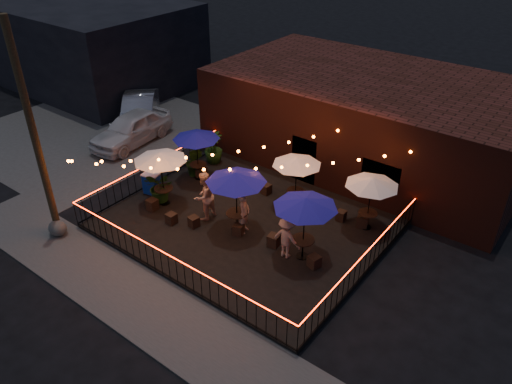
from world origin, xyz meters
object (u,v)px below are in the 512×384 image
at_px(cafe_table_4, 305,204).
at_px(boulder, 58,228).
at_px(cafe_table_1, 196,136).
at_px(cooler, 152,183).
at_px(cafe_table_3, 297,162).
at_px(cafe_table_2, 236,178).
at_px(utility_pole, 34,136).
at_px(cafe_table_5, 372,182).
at_px(cafe_table_0, 160,157).

relative_size(cafe_table_4, boulder, 3.40).
distance_m(cafe_table_1, cafe_table_4, 6.87).
height_order(cooler, boulder, cooler).
bearing_deg(cafe_table_3, cafe_table_2, -105.53).
height_order(utility_pole, cafe_table_3, utility_pole).
bearing_deg(cafe_table_4, cafe_table_5, 71.53).
bearing_deg(cafe_table_5, boulder, -141.20).
bearing_deg(cafe_table_5, cafe_table_1, -171.75).
height_order(cafe_table_1, cafe_table_4, cafe_table_4).
bearing_deg(cafe_table_0, cafe_table_2, 6.21).
height_order(cafe_table_0, cafe_table_2, cafe_table_2).
xyz_separation_m(cafe_table_1, cafe_table_4, (6.62, -1.82, 0.17)).
distance_m(cafe_table_1, cooler, 2.72).
bearing_deg(cooler, utility_pole, -115.53).
xyz_separation_m(utility_pole, cafe_table_2, (5.40, 4.09, -1.61)).
height_order(cafe_table_0, cafe_table_5, cafe_table_0).
relative_size(cafe_table_4, cooler, 3.10).
xyz_separation_m(cafe_table_0, boulder, (-1.74, -3.81, -1.95)).
bearing_deg(cafe_table_3, boulder, -130.81).
bearing_deg(cafe_table_3, cafe_table_5, 5.80).
distance_m(cafe_table_0, cooler, 1.96).
height_order(cafe_table_5, boulder, cafe_table_5).
height_order(cafe_table_2, boulder, cafe_table_2).
bearing_deg(cafe_table_0, cooler, 166.32).
bearing_deg(cafe_table_5, cafe_table_2, -141.02).
bearing_deg(utility_pole, cafe_table_0, 62.75).
relative_size(utility_pole, cooler, 8.90).
bearing_deg(cafe_table_1, boulder, -103.11).
xyz_separation_m(cafe_table_2, boulder, (-5.24, -4.19, -2.07)).
height_order(cafe_table_3, cafe_table_5, cafe_table_5).
height_order(cafe_table_0, boulder, cafe_table_0).
height_order(cafe_table_1, cafe_table_2, cafe_table_2).
xyz_separation_m(cafe_table_1, cafe_table_3, (4.57, 0.79, -0.07)).
relative_size(cafe_table_5, cooler, 2.42).
height_order(cafe_table_3, boulder, cafe_table_3).
relative_size(cafe_table_3, cafe_table_5, 0.99).
bearing_deg(cafe_table_1, utility_pole, -104.79).
relative_size(cafe_table_0, boulder, 3.09).
bearing_deg(boulder, cafe_table_2, 38.67).
relative_size(cafe_table_0, cooler, 2.82).
bearing_deg(cooler, cafe_table_0, -26.39).
bearing_deg(cafe_table_2, cafe_table_3, 74.47).
bearing_deg(cafe_table_1, cafe_table_2, -27.38).
relative_size(cafe_table_0, cafe_table_2, 1.01).
height_order(cafe_table_3, cooler, cafe_table_3).
height_order(utility_pole, cafe_table_0, utility_pole).
bearing_deg(cafe_table_2, cafe_table_1, 152.62).
relative_size(cafe_table_2, cafe_table_4, 0.90).
bearing_deg(cafe_table_1, cafe_table_4, -15.40).
relative_size(cafe_table_4, cafe_table_5, 1.28).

